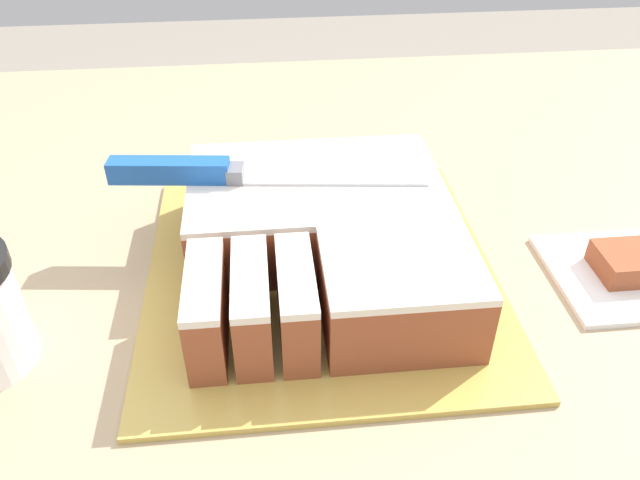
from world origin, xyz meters
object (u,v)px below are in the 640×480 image
object	(u,v)px
cake	(324,237)
cake_board	(320,271)
brownie	(625,263)
knife	(201,172)

from	to	relation	value
cake	cake_board	bearing A→B (deg)	-131.43
cake_board	brownie	size ratio (longest dim) A/B	6.78
brownie	cake	bearing A→B (deg)	172.17
cake_board	brownie	bearing A→B (deg)	-6.88
knife	brownie	xyz separation A→B (m)	(0.41, -0.10, -0.07)
cake_board	knife	distance (m)	0.15
knife	brownie	world-z (taller)	knife
cake	brownie	distance (m)	0.30
cake	knife	xyz separation A→B (m)	(-0.12, 0.06, 0.05)
cake	knife	size ratio (longest dim) A/B	0.89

